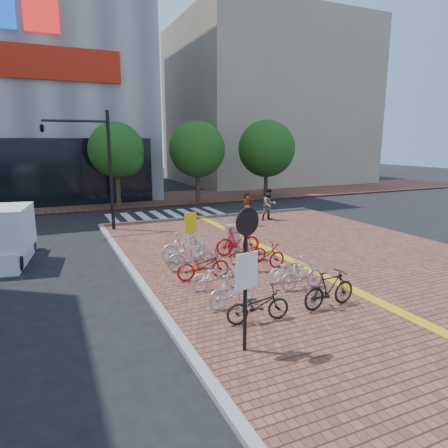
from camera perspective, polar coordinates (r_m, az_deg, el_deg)
name	(u,v)px	position (r m, az deg, el deg)	size (l,w,h in m)	color
ground	(268,284)	(13.86, 6.30, -8.53)	(120.00, 120.00, 0.00)	black
tactile_strip	(440,331)	(11.60, 28.44, -13.28)	(0.40, 34.00, 0.01)	gold
kerb_west	(219,395)	(8.21, -0.74, -23.27)	(0.25, 34.00, 0.15)	gray
kerb_north	(214,216)	(25.54, -1.50, 1.12)	(14.00, 0.25, 0.15)	gray
far_sidewalk	(137,200)	(33.19, -12.36, 3.31)	(70.00, 8.00, 0.15)	brown
building_beige	(264,105)	(49.90, 5.79, 16.53)	(20.00, 18.00, 18.00)	gray
crosswalk	(167,215)	(26.60, -8.15, 1.27)	(7.50, 4.00, 0.01)	silver
street_trees	(210,150)	(30.93, -1.96, 10.47)	(16.20, 4.60, 6.35)	#38281E
bike_0	(258,305)	(10.61, 4.89, -11.48)	(0.61, 1.74, 0.91)	black
bike_1	(232,290)	(11.49, 1.21, -9.39)	(0.46, 1.64, 0.99)	silver
bike_2	(218,275)	(12.77, -0.91, -7.33)	(0.61, 1.76, 0.93)	silver
bike_3	(203,266)	(13.67, -2.99, -5.95)	(0.64, 1.84, 0.97)	#B0140C
bike_4	(192,256)	(14.57, -4.66, -4.61)	(0.51, 1.81, 1.09)	#A5A5A9
bike_5	(184,246)	(15.78, -5.67, -3.18)	(0.55, 1.95, 1.17)	silver
bike_6	(330,289)	(11.79, 14.84, -8.98)	(0.51, 1.80, 1.08)	black
bike_7	(302,275)	(13.01, 11.11, -7.16)	(0.44, 1.56, 0.94)	#A6A6AB
bike_8	(287,268)	(13.72, 8.94, -6.30)	(0.56, 1.60, 0.84)	silver
bike_9	(262,257)	(14.61, 5.49, -4.76)	(0.66, 1.90, 1.00)	#9E0B16
bike_10	(248,252)	(15.53, 3.41, -4.04)	(0.55, 1.59, 0.83)	#A71B0B
bike_11	(238,241)	(16.53, 2.01, -2.45)	(0.55, 1.94, 1.17)	red
pedestrian_a	(247,209)	(22.22, 3.34, 2.11)	(0.67, 0.44, 1.85)	gray
pedestrian_b	(269,205)	(23.95, 6.46, 2.78)	(0.91, 0.71, 1.87)	#454758
utility_box	(233,239)	(16.75, 1.23, -2.17)	(0.56, 0.41, 1.22)	silver
yellow_sign	(191,227)	(15.93, -4.79, -0.41)	(0.51, 0.16, 1.87)	#B7B7BC
notice_sign	(246,263)	(8.62, 3.21, -5.58)	(0.60, 0.21, 3.28)	black
traffic_light_pole	(80,149)	(21.61, -19.88, 10.09)	(3.32, 1.28, 6.19)	black
box_truck	(3,236)	(18.09, -29.03, -1.49)	(2.32, 4.26, 2.34)	white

